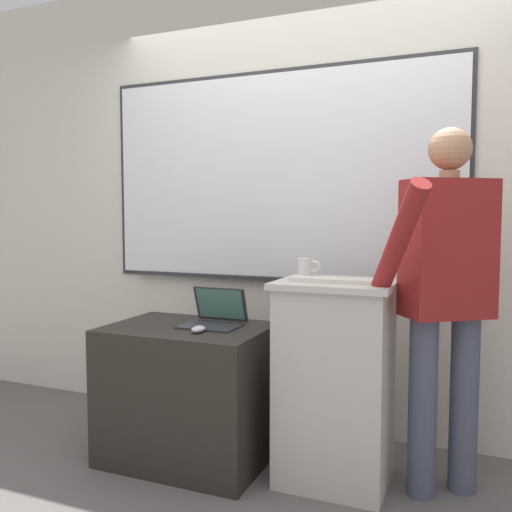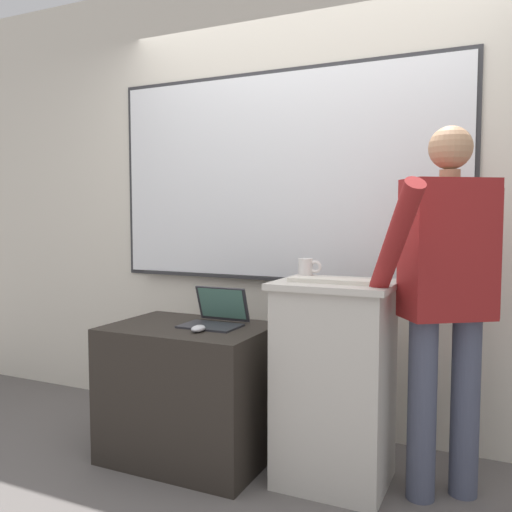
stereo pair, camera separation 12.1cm
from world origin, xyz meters
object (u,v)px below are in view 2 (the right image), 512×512
laptop (217,313)px  computer_mouse_by_laptop (198,329)px  side_desk (190,392)px  coffee_mug (307,267)px  person_presenter (447,288)px  lectern_podium (334,382)px  wireless_keyboard (337,281)px

laptop → computer_mouse_by_laptop: bearing=-88.5°
side_desk → coffee_mug: 0.92m
laptop → computer_mouse_by_laptop: laptop is taller
person_presenter → lectern_podium: bearing=153.4°
computer_mouse_by_laptop → wireless_keyboard: bearing=9.9°
lectern_podium → side_desk: 0.80m
laptop → coffee_mug: coffee_mug is taller
wireless_keyboard → computer_mouse_by_laptop: wireless_keyboard is taller
person_presenter → wireless_keyboard: (-0.47, -0.13, 0.02)m
computer_mouse_by_laptop → person_presenter: bearing=12.0°
person_presenter → wireless_keyboard: size_ratio=3.72×
person_presenter → coffee_mug: 0.72m
lectern_podium → computer_mouse_by_laptop: size_ratio=9.92×
side_desk → lectern_podium: bearing=4.7°
wireless_keyboard → lectern_podium: bearing=113.0°
person_presenter → coffee_mug: (-0.71, 0.10, 0.06)m
computer_mouse_by_laptop → coffee_mug: size_ratio=0.80×
person_presenter → laptop: bearing=147.7°
side_desk → wireless_keyboard: (0.81, 0.01, 0.64)m
laptop → computer_mouse_by_laptop: (0.01, -0.21, -0.04)m
coffee_mug → person_presenter: bearing=-8.3°
lectern_podium → coffee_mug: coffee_mug is taller
computer_mouse_by_laptop → side_desk: bearing=137.9°
side_desk → wireless_keyboard: wireless_keyboard is taller
person_presenter → computer_mouse_by_laptop: 1.21m
wireless_keyboard → computer_mouse_by_laptop: (-0.68, -0.12, -0.26)m
lectern_podium → wireless_keyboard: size_ratio=2.17×
lectern_podium → person_presenter: size_ratio=0.58×
side_desk → person_presenter: bearing=5.9°
wireless_keyboard → laptop: bearing=172.8°
side_desk → laptop: bearing=37.3°
lectern_podium → computer_mouse_by_laptop: 0.72m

